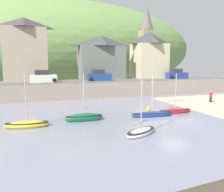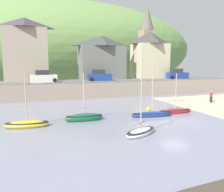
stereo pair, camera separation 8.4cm
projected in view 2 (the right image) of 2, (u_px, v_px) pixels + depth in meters
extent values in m
cube|color=gray|center=(175.00, 121.00, 22.92)|extent=(48.00, 40.00, 0.06)
cube|color=gray|center=(115.00, 89.00, 38.61)|extent=(48.00, 2.40, 2.40)
cube|color=#606060|center=(108.00, 81.00, 41.90)|extent=(48.00, 9.00, 0.10)
ellipsoid|color=#688C4B|center=(70.00, 49.00, 72.82)|extent=(80.00, 44.00, 27.64)
cube|color=tan|center=(26.00, 55.00, 41.01)|extent=(7.16, 4.45, 9.03)
pyramid|color=#453941|center=(24.00, 23.00, 40.25)|extent=(7.46, 4.75, 1.72)
cube|color=slate|center=(102.00, 63.00, 45.74)|extent=(8.56, 4.62, 6.24)
pyramid|color=#3E403F|center=(101.00, 41.00, 45.16)|extent=(8.86, 4.92, 2.00)
cube|color=beige|center=(150.00, 61.00, 49.13)|extent=(6.51, 5.36, 6.92)
pyramid|color=#3E3D3C|center=(150.00, 38.00, 48.46)|extent=(6.81, 5.66, 2.46)
cube|color=#9F866E|center=(146.00, 53.00, 53.07)|extent=(2.80, 2.80, 10.31)
cone|color=#665B51|center=(147.00, 18.00, 51.97)|extent=(3.00, 3.00, 5.20)
ellipsoid|color=#A91D22|center=(175.00, 111.00, 26.16)|extent=(3.99, 1.12, 0.66)
ellipsoid|color=black|center=(175.00, 110.00, 26.13)|extent=(3.91, 1.10, 0.12)
cylinder|color=#B2A893|center=(176.00, 91.00, 25.83)|extent=(0.09, 0.09, 3.88)
cylinder|color=gray|center=(176.00, 101.00, 25.98)|extent=(2.09, 0.14, 0.07)
ellipsoid|color=navy|center=(152.00, 115.00, 24.57)|extent=(4.55, 1.63, 0.66)
ellipsoid|color=black|center=(152.00, 113.00, 24.54)|extent=(4.46, 1.60, 0.12)
cylinder|color=#B2A893|center=(153.00, 85.00, 24.14)|extent=(0.09, 0.09, 5.47)
cylinder|color=gray|center=(152.00, 107.00, 24.45)|extent=(2.00, 0.33, 0.07)
ellipsoid|color=gold|center=(27.00, 125.00, 20.55)|extent=(3.88, 1.75, 0.72)
ellipsoid|color=black|center=(27.00, 122.00, 20.53)|extent=(3.80, 1.71, 0.12)
cylinder|color=#B2A893|center=(26.00, 97.00, 20.20)|extent=(0.09, 0.09, 4.22)
cylinder|color=gray|center=(26.00, 111.00, 20.38)|extent=(2.43, 0.33, 0.07)
ellipsoid|color=#155831|center=(84.00, 118.00, 22.73)|extent=(3.72, 1.14, 0.94)
ellipsoid|color=black|center=(84.00, 115.00, 22.69)|extent=(3.65, 1.12, 0.12)
cylinder|color=#B2A893|center=(84.00, 94.00, 22.39)|extent=(0.09, 0.09, 3.83)
cylinder|color=gray|center=(84.00, 107.00, 22.58)|extent=(1.94, 0.15, 0.07)
ellipsoid|color=white|center=(141.00, 133.00, 18.35)|extent=(3.46, 2.62, 0.61)
ellipsoid|color=black|center=(141.00, 131.00, 18.33)|extent=(3.39, 2.57, 0.12)
cylinder|color=#B2A893|center=(141.00, 93.00, 17.92)|extent=(0.09, 0.09, 5.55)
cylinder|color=gray|center=(141.00, 123.00, 18.24)|extent=(1.72, 0.98, 0.07)
cube|color=silver|center=(44.00, 78.00, 38.22)|extent=(4.19, 1.94, 1.20)
cube|color=#282D33|center=(42.00, 73.00, 38.00)|extent=(2.19, 1.62, 0.80)
cylinder|color=black|center=(54.00, 80.00, 39.55)|extent=(0.64, 0.22, 0.64)
cylinder|color=black|center=(55.00, 80.00, 38.05)|extent=(0.64, 0.22, 0.64)
cylinder|color=black|center=(33.00, 80.00, 38.46)|extent=(0.64, 0.22, 0.64)
cylinder|color=black|center=(33.00, 81.00, 36.96)|extent=(0.64, 0.22, 0.64)
cube|color=navy|center=(100.00, 77.00, 41.32)|extent=(4.25, 2.11, 1.20)
cube|color=#282D33|center=(98.00, 72.00, 41.10)|extent=(2.24, 1.70, 0.80)
cylinder|color=black|center=(107.00, 78.00, 42.65)|extent=(0.64, 0.22, 0.64)
cylinder|color=black|center=(110.00, 79.00, 41.16)|extent=(0.64, 0.22, 0.64)
cylinder|color=black|center=(89.00, 79.00, 41.56)|extent=(0.64, 0.22, 0.64)
cylinder|color=black|center=(92.00, 79.00, 40.07)|extent=(0.64, 0.22, 0.64)
cube|color=navy|center=(177.00, 76.00, 46.59)|extent=(4.26, 2.14, 1.20)
cube|color=#282D33|center=(176.00, 71.00, 46.37)|extent=(2.25, 1.72, 0.80)
cylinder|color=black|center=(182.00, 77.00, 47.92)|extent=(0.64, 0.22, 0.64)
cylinder|color=black|center=(187.00, 77.00, 46.42)|extent=(0.64, 0.22, 0.64)
cylinder|color=black|center=(168.00, 77.00, 46.83)|extent=(0.64, 0.22, 0.64)
cylinder|color=black|center=(172.00, 77.00, 45.34)|extent=(0.64, 0.22, 0.64)
cube|color=#282833|center=(211.00, 99.00, 32.56)|extent=(0.28, 0.20, 0.82)
cylinder|color=red|center=(211.00, 94.00, 32.46)|extent=(0.34, 0.34, 0.58)
sphere|color=#D1A889|center=(211.00, 92.00, 32.41)|extent=(0.22, 0.22, 0.22)
sphere|color=yellow|center=(148.00, 109.00, 27.62)|extent=(0.52, 0.52, 0.52)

